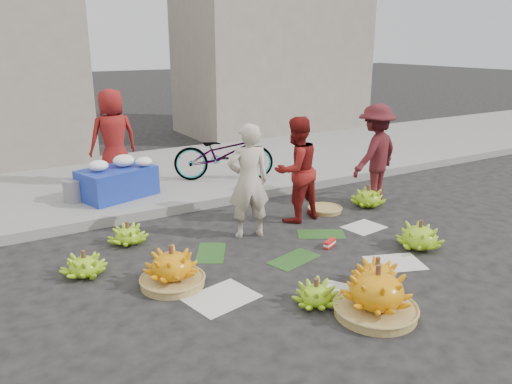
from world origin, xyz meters
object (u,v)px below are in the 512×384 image
vendor_cream (248,181)px  bicycle (224,154)px  banana_bunch_0 (172,268)px  banana_bunch_4 (420,236)px  flower_table (118,180)px

vendor_cream → bicycle: vendor_cream is taller
banana_bunch_0 → banana_bunch_4: banana_bunch_0 is taller
banana_bunch_0 → banana_bunch_4: size_ratio=0.99×
bicycle → vendor_cream: bearing=-174.7°
banana_bunch_0 → vendor_cream: size_ratio=0.44×
banana_bunch_0 → flower_table: flower_table is taller
flower_table → vendor_cream: bearing=-81.2°
banana_bunch_0 → vendor_cream: 1.76m
banana_bunch_0 → bicycle: (2.29, 3.25, 0.39)m
bicycle → flower_table: bearing=117.3°
flower_table → bicycle: 2.00m
vendor_cream → banana_bunch_4: bearing=153.8°
banana_bunch_0 → vendor_cream: (1.44, 0.83, 0.58)m
banana_bunch_4 → bicycle: size_ratio=0.39×
flower_table → bicycle: bearing=-14.7°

